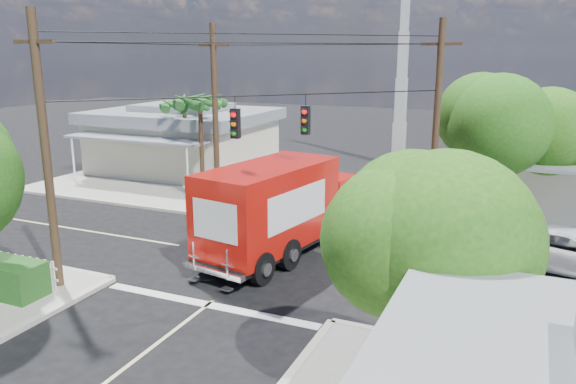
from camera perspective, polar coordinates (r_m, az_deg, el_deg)
The scene contains 15 objects.
ground at distance 21.58m, azimuth -2.14°, elevation -6.87°, with size 120.00×120.00×0.00m, color black.
sidewalk_ne at distance 30.09m, azimuth 26.72°, elevation -2.18°, with size 14.12×14.12×0.14m.
sidewalk_nw at distance 35.87m, azimuth -10.33°, elevation 1.55°, with size 14.12×14.12×0.14m.
road_markings at distance 20.35m, azimuth -3.94°, elevation -8.20°, with size 32.00×32.00×0.01m.
building_nw at distance 37.39m, azimuth -10.57°, elevation 5.40°, with size 10.80×10.20×4.30m.
radio_tower at distance 39.09m, azimuth 11.48°, elevation 10.77°, with size 0.80×0.80×17.00m.
tree_ne_front at distance 25.12m, azimuth 19.93°, elevation 6.51°, with size 4.21×4.14×6.66m.
tree_ne_back at distance 27.35m, azimuth 25.61°, elevation 5.30°, with size 3.77×3.66×5.82m.
tree_se at distance 11.64m, azimuth 13.66°, elevation -4.70°, with size 3.67×3.54×5.62m.
palm_nw_front at distance 30.49m, azimuth -8.94°, elevation 8.89°, with size 3.01×3.08×5.59m.
palm_nw_back at distance 32.86m, azimuth -10.49°, elevation 8.54°, with size 3.01×3.08×5.19m.
utility_poles at distance 22.50m, azimuth -4.13°, elevation 6.29°, with size 12.00×10.68×9.00m.
vending_boxes at distance 25.44m, azimuth 17.49°, elevation -2.61°, with size 1.90×0.50×1.10m.
delivery_truck at distance 21.65m, azimuth -0.79°, elevation -1.62°, with size 3.97×8.72×3.65m.
parked_car at distance 22.72m, azimuth 26.75°, elevation -5.32°, with size 2.49×5.40×1.50m, color silver.
Camera 1 is at (8.77, -18.15, 7.71)m, focal length 35.00 mm.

